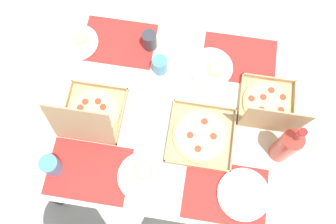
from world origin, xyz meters
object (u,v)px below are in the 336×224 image
object	(u,v)px
plate_far_left	(78,42)
plate_middle	(243,195)
cup_red	(160,65)
pizza_box_center	(201,136)
pizza_box_corner_left	(268,107)
plate_far_right	(142,176)
plate_near_left	(211,68)
pizza_box_edge_far	(91,115)
soda_bottle	(287,145)
cup_dark	(150,40)
cup_spare	(51,165)

from	to	relation	value
plate_far_left	plate_middle	world-z (taller)	plate_far_left
cup_red	pizza_box_center	bearing A→B (deg)	128.13
pizza_box_center	pizza_box_corner_left	bearing A→B (deg)	-148.27
pizza_box_center	plate_far_right	size ratio (longest dim) A/B	1.37
pizza_box_corner_left	plate_middle	distance (m)	0.41
plate_near_left	pizza_box_edge_far	bearing A→B (deg)	33.75
pizza_box_corner_left	pizza_box_center	world-z (taller)	pizza_box_corner_left
pizza_box_center	soda_bottle	world-z (taller)	soda_bottle
plate_far_left	cup_dark	size ratio (longest dim) A/B	1.99
cup_red	cup_dark	bearing A→B (deg)	-59.84
cup_spare	pizza_box_edge_far	bearing A→B (deg)	-115.01
pizza_box_edge_far	cup_red	distance (m)	0.40
pizza_box_corner_left	cup_spare	size ratio (longest dim) A/B	2.92
pizza_box_corner_left	plate_near_left	world-z (taller)	pizza_box_corner_left
pizza_box_center	cup_red	xyz separation A→B (m)	(0.24, -0.30, 0.03)
pizza_box_edge_far	pizza_box_center	bearing A→B (deg)	179.16
pizza_box_edge_far	pizza_box_center	xyz separation A→B (m)	(-0.50, 0.01, -0.04)
pizza_box_corner_left	cup_spare	world-z (taller)	pizza_box_corner_left
plate_far_left	cup_dark	world-z (taller)	cup_dark
pizza_box_corner_left	cup_dark	bearing A→B (deg)	-23.03
pizza_box_center	plate_near_left	xyz separation A→B (m)	(-0.01, -0.35, -0.00)
pizza_box_corner_left	pizza_box_edge_far	bearing A→B (deg)	12.02
soda_bottle	cup_spare	xyz separation A→B (m)	(0.97, 0.22, -0.08)
cup_spare	cup_red	world-z (taller)	cup_spare
pizza_box_corner_left	plate_far_right	bearing A→B (deg)	37.58
cup_red	pizza_box_corner_left	bearing A→B (deg)	165.99
cup_dark	pizza_box_edge_far	bearing A→B (deg)	65.22
pizza_box_center	cup_dark	distance (m)	0.53
plate_near_left	cup_spare	size ratio (longest dim) A/B	2.14
pizza_box_corner_left	soda_bottle	size ratio (longest dim) A/B	0.90
pizza_box_corner_left	plate_far_right	distance (m)	0.65
plate_near_left	cup_spare	bearing A→B (deg)	43.36
pizza_box_corner_left	cup_red	bearing A→B (deg)	-14.01
pizza_box_center	plate_far_right	world-z (taller)	pizza_box_center
pizza_box_center	soda_bottle	xyz separation A→B (m)	(-0.35, 0.02, 0.12)
pizza_box_edge_far	cup_spare	distance (m)	0.28
soda_bottle	cup_spare	bearing A→B (deg)	12.98
plate_middle	soda_bottle	bearing A→B (deg)	-123.43
pizza_box_center	plate_far_left	bearing A→B (deg)	-30.04
pizza_box_center	plate_far_right	distance (m)	0.32
pizza_box_corner_left	plate_middle	bearing A→B (deg)	80.31
pizza_box_corner_left	plate_near_left	size ratio (longest dim) A/B	1.36
pizza_box_center	pizza_box_edge_far	bearing A→B (deg)	-0.84
plate_far_left	cup_red	world-z (taller)	cup_red
soda_bottle	cup_dark	distance (m)	0.80
plate_near_left	plate_middle	bearing A→B (deg)	109.78
soda_bottle	pizza_box_edge_far	bearing A→B (deg)	-1.78
pizza_box_corner_left	cup_red	world-z (taller)	pizza_box_corner_left
pizza_box_corner_left	soda_bottle	bearing A→B (deg)	109.89
pizza_box_corner_left	plate_far_left	distance (m)	0.97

